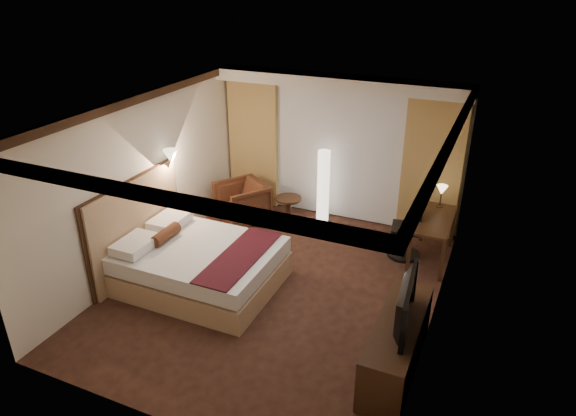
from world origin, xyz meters
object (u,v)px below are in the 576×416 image
at_px(side_table, 289,211).
at_px(dresser, 397,345).
at_px(desk, 432,239).
at_px(television, 399,298).
at_px(floor_lamp, 323,187).
at_px(bed, 201,266).
at_px(office_chair, 406,226).
at_px(armchair, 242,201).

bearing_deg(side_table, dresser, -47.76).
height_order(desk, television, television).
bearing_deg(side_table, floor_lamp, 27.91).
distance_m(side_table, floor_lamp, 0.78).
bearing_deg(television, dresser, -94.75).
bearing_deg(bed, floor_lamp, 70.60).
bearing_deg(bed, office_chair, 38.45).
height_order(bed, side_table, bed).
relative_size(bed, side_table, 4.22).
bearing_deg(dresser, bed, 169.15).
height_order(bed, television, television).
xyz_separation_m(armchair, side_table, (0.81, 0.29, -0.17)).
bearing_deg(armchair, floor_lamp, 57.56).
xyz_separation_m(side_table, dresser, (2.70, -2.97, 0.08)).
distance_m(bed, office_chair, 3.34).
height_order(side_table, desk, desk).
height_order(office_chair, television, office_chair).
bearing_deg(side_table, bed, -99.12).
height_order(desk, office_chair, office_chair).
distance_m(bed, desk, 3.70).
height_order(armchair, floor_lamp, floor_lamp).
relative_size(desk, dresser, 0.73).
bearing_deg(bed, armchair, 101.63).
relative_size(side_table, desk, 0.41).
height_order(armchair, side_table, armchair).
xyz_separation_m(bed, side_table, (0.38, 2.38, -0.06)).
relative_size(floor_lamp, television, 1.28).
bearing_deg(armchair, office_chair, 34.11).
distance_m(office_chair, dresser, 2.71).
distance_m(floor_lamp, dresser, 3.92).
bearing_deg(office_chair, dresser, -88.79).
bearing_deg(television, armchair, 47.60).
bearing_deg(desk, bed, -145.01).
distance_m(dresser, television, 0.66).
bearing_deg(side_table, armchair, -160.65).
bearing_deg(office_chair, floor_lamp, 151.10).
bearing_deg(office_chair, armchair, 170.69).
xyz_separation_m(armchair, television, (3.48, -2.68, 0.57)).
xyz_separation_m(floor_lamp, television, (2.11, -3.27, 0.28)).
bearing_deg(floor_lamp, side_table, -152.09).
relative_size(bed, office_chair, 2.00).
bearing_deg(desk, television, -89.58).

